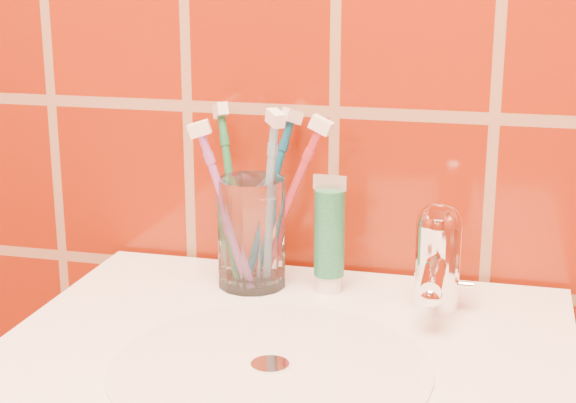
# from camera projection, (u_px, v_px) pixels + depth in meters

# --- Properties ---
(glass_tumbler) EXTENTS (0.10, 0.10, 0.13)m
(glass_tumbler) POSITION_uv_depth(u_px,v_px,m) (252.00, 232.00, 1.01)
(glass_tumbler) COLOR white
(glass_tumbler) RESTS_ON pedestal_sink
(toothpaste_tube) EXTENTS (0.04, 0.03, 0.14)m
(toothpaste_tube) POSITION_uv_depth(u_px,v_px,m) (329.00, 238.00, 0.99)
(toothpaste_tube) COLOR white
(toothpaste_tube) RESTS_ON pedestal_sink
(faucet) EXTENTS (0.05, 0.11, 0.12)m
(faucet) POSITION_uv_depth(u_px,v_px,m) (438.00, 254.00, 0.93)
(faucet) COLOR white
(faucet) RESTS_ON pedestal_sink
(toothbrush_0) EXTENTS (0.11, 0.10, 0.20)m
(toothbrush_0) POSITION_uv_depth(u_px,v_px,m) (226.00, 208.00, 0.99)
(toothbrush_0) COLOR #974EA7
(toothbrush_0) RESTS_ON glass_tumbler
(toothbrush_1) EXTENTS (0.15, 0.17, 0.22)m
(toothbrush_1) POSITION_uv_depth(u_px,v_px,m) (232.00, 195.00, 1.03)
(toothbrush_1) COLOR #1B673C
(toothbrush_1) RESTS_ON glass_tumbler
(toothbrush_2) EXTENTS (0.12, 0.12, 0.20)m
(toothbrush_2) POSITION_uv_depth(u_px,v_px,m) (287.00, 204.00, 0.99)
(toothbrush_2) COLOR #A82432
(toothbrush_2) RESTS_ON glass_tumbler
(toothbrush_3) EXTENTS (0.14, 0.15, 0.22)m
(toothbrush_3) POSITION_uv_depth(u_px,v_px,m) (269.00, 197.00, 1.03)
(toothbrush_3) COLOR navy
(toothbrush_3) RESTS_ON glass_tumbler
(toothbrush_4) EXTENTS (0.10, 0.11, 0.22)m
(toothbrush_4) POSITION_uv_depth(u_px,v_px,m) (268.00, 202.00, 0.98)
(toothbrush_4) COLOR #6997BB
(toothbrush_4) RESTS_ON glass_tumbler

